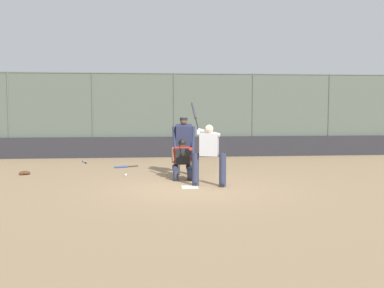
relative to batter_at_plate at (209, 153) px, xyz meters
name	(u,v)px	position (x,y,z in m)	size (l,w,h in m)	color
ground_plane	(190,187)	(0.52, 0.15, -0.89)	(160.00, 160.00, 0.00)	#9E7F5B
home_plate_marker	(190,187)	(0.52, 0.15, -0.88)	(0.43, 0.43, 0.01)	white
backstop_fence	(174,113)	(0.52, -7.12, 0.95)	(20.21, 0.08, 3.51)	#515651
padding_wall	(174,147)	(0.52, -7.02, -0.46)	(19.72, 0.18, 0.85)	#28282D
bleachers_beyond	(105,139)	(3.68, -9.98, -0.30)	(14.09, 3.05, 1.80)	slate
batter_at_plate	(209,153)	(0.00, 0.00, 0.00)	(0.88, 0.88, 2.22)	#2D334C
catcher_behind_plate	(182,159)	(0.61, -1.10, -0.28)	(0.62, 0.72, 1.18)	#2D334C
umpire_home	(184,144)	(0.51, -2.03, 0.07)	(0.72, 0.43, 1.78)	#333333
spare_bat_near_backstop	(123,167)	(2.47, -3.85, -0.86)	(0.81, 0.34, 0.07)	black
spare_bat_by_padding	(84,161)	(4.03, -5.57, -0.86)	(0.29, 0.89, 0.07)	black
fielding_glove_on_dirt	(24,173)	(5.41, -2.49, -0.83)	(0.33, 0.25, 0.12)	#56331E
baseball_loose	(126,175)	(2.28, -1.93, -0.85)	(0.07, 0.07, 0.07)	white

